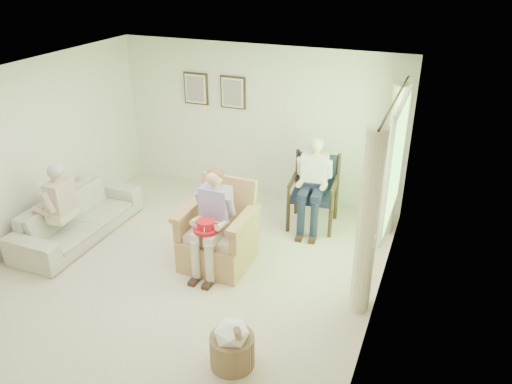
% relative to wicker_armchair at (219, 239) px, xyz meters
% --- Properties ---
extents(floor, '(5.50, 5.50, 0.00)m').
position_rel_wicker_armchair_xyz_m(floor, '(-0.33, -0.45, -0.37)').
color(floor, beige).
rests_on(floor, ground).
extents(back_wall, '(5.00, 0.04, 2.60)m').
position_rel_wicker_armchair_xyz_m(back_wall, '(-0.33, 2.30, 0.93)').
color(back_wall, silver).
rests_on(back_wall, ground).
extents(left_wall, '(0.04, 5.50, 2.60)m').
position_rel_wicker_armchair_xyz_m(left_wall, '(-2.83, -0.45, 0.93)').
color(left_wall, silver).
rests_on(left_wall, ground).
extents(right_wall, '(0.04, 5.50, 2.60)m').
position_rel_wicker_armchair_xyz_m(right_wall, '(2.17, -0.45, 0.93)').
color(right_wall, silver).
rests_on(right_wall, ground).
extents(ceiling, '(5.00, 5.50, 0.02)m').
position_rel_wicker_armchair_xyz_m(ceiling, '(-0.33, -0.45, 2.23)').
color(ceiling, white).
rests_on(ceiling, back_wall).
extents(window, '(0.13, 2.50, 1.63)m').
position_rel_wicker_armchair_xyz_m(window, '(2.13, 0.75, 1.22)').
color(window, '#2D6B23').
rests_on(window, right_wall).
extents(curtain_left, '(0.34, 0.34, 2.30)m').
position_rel_wicker_armchair_xyz_m(curtain_left, '(2.00, -0.23, 0.78)').
color(curtain_left, beige).
rests_on(curtain_left, ground).
extents(curtain_right, '(0.34, 0.34, 2.30)m').
position_rel_wicker_armchair_xyz_m(curtain_right, '(2.00, 1.73, 0.78)').
color(curtain_right, beige).
rests_on(curtain_right, ground).
extents(framed_print_left, '(0.45, 0.05, 0.55)m').
position_rel_wicker_armchair_xyz_m(framed_print_left, '(-1.48, 2.27, 1.41)').
color(framed_print_left, '#382114').
rests_on(framed_print_left, back_wall).
extents(framed_print_right, '(0.45, 0.05, 0.55)m').
position_rel_wicker_armchair_xyz_m(framed_print_right, '(-0.78, 2.27, 1.41)').
color(framed_print_right, '#382114').
rests_on(framed_print_right, back_wall).
extents(wicker_armchair, '(0.91, 0.90, 1.16)m').
position_rel_wicker_armchair_xyz_m(wicker_armchair, '(0.00, 0.00, 0.00)').
color(wicker_armchair, tan).
rests_on(wicker_armchair, ground).
extents(wood_armchair, '(0.71, 0.67, 1.09)m').
position_rel_wicker_armchair_xyz_m(wood_armchair, '(0.90, 1.60, 0.23)').
color(wood_armchair, black).
rests_on(wood_armchair, ground).
extents(sofa, '(2.14, 0.84, 0.63)m').
position_rel_wicker_armchair_xyz_m(sofa, '(-2.28, -0.15, -0.06)').
color(sofa, beige).
rests_on(sofa, ground).
extents(person_wicker, '(0.40, 0.62, 1.41)m').
position_rel_wicker_armchair_xyz_m(person_wicker, '(-0.00, -0.15, 0.47)').
color(person_wicker, beige).
rests_on(person_wicker, ground).
extents(person_dark, '(0.40, 0.63, 1.43)m').
position_rel_wicker_armchair_xyz_m(person_dark, '(0.90, 1.42, 0.48)').
color(person_dark, '#191F37').
rests_on(person_dark, ground).
extents(person_sofa, '(0.42, 0.62, 1.28)m').
position_rel_wicker_armchair_xyz_m(person_sofa, '(-2.28, -0.50, 0.36)').
color(person_sofa, beige).
rests_on(person_sofa, ground).
extents(red_hat, '(0.33, 0.33, 0.14)m').
position_rel_wicker_armchair_xyz_m(red_hat, '(-0.00, -0.35, 0.39)').
color(red_hat, red).
rests_on(red_hat, person_wicker).
extents(hatbox, '(0.51, 0.51, 0.69)m').
position_rel_wicker_armchair_xyz_m(hatbox, '(0.95, -1.67, -0.10)').
color(hatbox, tan).
rests_on(hatbox, ground).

